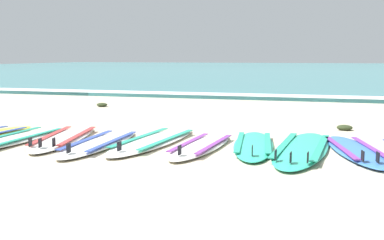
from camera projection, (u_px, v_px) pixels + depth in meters
name	position (u px, v px, depth m)	size (l,w,h in m)	color
ground_plane	(204.00, 153.00, 5.69)	(80.00, 80.00, 0.00)	#C1B599
sea	(309.00, 69.00, 40.92)	(80.00, 60.00, 0.10)	teal
wave_foam_strip	(271.00, 97.00, 12.78)	(80.00, 0.89, 0.11)	white
surfboard_1	(18.00, 139.00, 6.50)	(0.61, 2.18, 0.18)	white
surfboard_2	(64.00, 138.00, 6.56)	(0.99, 2.26, 0.18)	white
surfboard_3	(100.00, 143.00, 6.18)	(0.58, 2.13, 0.18)	white
surfboard_4	(154.00, 141.00, 6.34)	(0.83, 2.38, 0.18)	white
surfboard_5	(202.00, 146.00, 5.98)	(0.64, 1.97, 0.18)	silver
surfboard_6	(253.00, 145.00, 6.05)	(0.77, 2.10, 0.18)	#2DB793
surfboard_7	(302.00, 149.00, 5.80)	(0.81, 2.52, 0.18)	#2DB793
surfboard_8	(355.00, 150.00, 5.69)	(0.94, 2.08, 0.18)	#3875CC
seaweed_clump_near_shoreline	(102.00, 105.00, 10.90)	(0.26, 0.21, 0.09)	#2D381E
seaweed_clump_mid_sand	(345.00, 128.00, 7.45)	(0.25, 0.20, 0.09)	#2D381E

